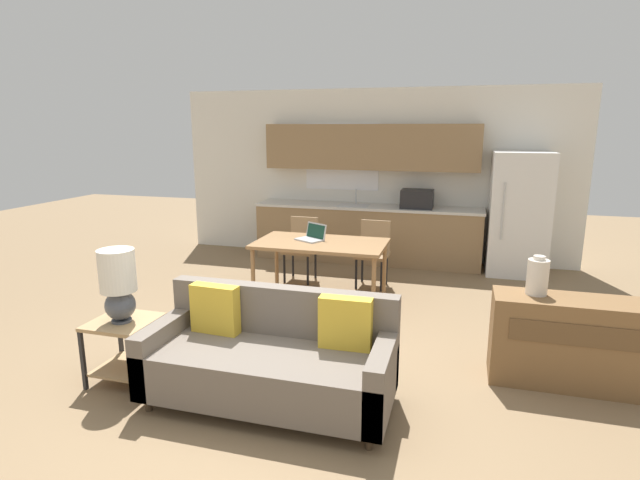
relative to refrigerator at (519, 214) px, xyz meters
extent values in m
plane|color=#7F6647|center=(-2.22, -4.21, -0.88)|extent=(20.00, 20.00, 0.00)
cube|color=silver|center=(-2.22, 0.42, 0.47)|extent=(6.40, 0.06, 2.70)
cube|color=white|center=(-2.71, 0.38, 0.75)|extent=(1.21, 0.01, 1.06)
cube|color=#8E704C|center=(-2.22, 0.08, -0.45)|extent=(3.52, 0.62, 0.86)
cube|color=silver|center=(-2.22, 0.08, 0.00)|extent=(3.55, 0.65, 0.04)
cube|color=#B2B5B7|center=(-2.43, 0.03, 0.02)|extent=(0.48, 0.36, 0.01)
cylinder|color=#B7BABC|center=(-2.43, 0.20, 0.14)|extent=(0.02, 0.02, 0.24)
cube|color=#8E704C|center=(-2.22, 0.22, 0.92)|extent=(3.34, 0.34, 0.70)
cube|color=black|center=(-1.45, 0.03, 0.16)|extent=(0.48, 0.36, 0.28)
cube|color=white|center=(0.00, 0.00, 0.00)|extent=(0.81, 0.74, 1.77)
cylinder|color=silver|center=(-0.24, -0.39, 0.09)|extent=(0.02, 0.02, 0.79)
cube|color=olive|center=(-2.41, -1.94, -0.16)|extent=(1.57, 0.91, 0.04)
cylinder|color=olive|center=(-3.14, -2.33, -0.53)|extent=(0.05, 0.05, 0.70)
cylinder|color=olive|center=(-1.69, -2.33, -0.53)|extent=(0.05, 0.05, 0.70)
cylinder|color=olive|center=(-3.14, -1.54, -0.53)|extent=(0.05, 0.05, 0.70)
cylinder|color=olive|center=(-1.69, -1.54, -0.53)|extent=(0.05, 0.05, 0.70)
cylinder|color=#3D2D1E|center=(-2.99, -4.67, -0.83)|extent=(0.05, 0.05, 0.10)
cylinder|color=#3D2D1E|center=(-1.30, -4.67, -0.83)|extent=(0.05, 0.05, 0.10)
cylinder|color=#3D2D1E|center=(-2.99, -4.03, -0.83)|extent=(0.05, 0.05, 0.10)
cylinder|color=#3D2D1E|center=(-1.30, -4.03, -0.83)|extent=(0.05, 0.05, 0.10)
cube|color=#6B6056|center=(-2.14, -4.35, -0.60)|extent=(1.89, 0.80, 0.36)
cube|color=#6B6056|center=(-2.14, -4.02, -0.41)|extent=(1.89, 0.14, 0.76)
cube|color=#6B6056|center=(-3.02, -4.35, -0.53)|extent=(0.14, 0.80, 0.50)
cube|color=#6B6056|center=(-1.27, -4.35, -0.53)|extent=(0.14, 0.80, 0.50)
cube|color=gold|center=(-2.67, -4.15, -0.22)|extent=(0.41, 0.14, 0.40)
cube|color=gold|center=(-1.59, -4.15, -0.22)|extent=(0.40, 0.13, 0.40)
cube|color=tan|center=(-3.44, -4.30, -0.36)|extent=(0.51, 0.51, 0.03)
cube|color=tan|center=(-3.44, -4.30, -0.77)|extent=(0.46, 0.46, 0.02)
cube|color=#232326|center=(-3.68, -4.54, -0.63)|extent=(0.03, 0.03, 0.51)
cube|color=#232326|center=(-3.21, -4.54, -0.63)|extent=(0.03, 0.03, 0.51)
cube|color=#232326|center=(-3.68, -4.07, -0.63)|extent=(0.03, 0.03, 0.51)
cube|color=#232326|center=(-3.21, -4.07, -0.63)|extent=(0.03, 0.03, 0.51)
cylinder|color=#4C515B|center=(-3.44, -4.33, -0.34)|extent=(0.16, 0.16, 0.02)
sphere|color=#4C515B|center=(-3.44, -4.33, -0.20)|extent=(0.24, 0.24, 0.24)
cylinder|color=white|center=(-3.44, -4.33, 0.09)|extent=(0.29, 0.29, 0.35)
cube|color=brown|center=(0.12, -3.35, -0.51)|extent=(1.23, 0.43, 0.74)
cube|color=brown|center=(0.12, -3.57, -0.36)|extent=(0.98, 0.01, 0.18)
cylinder|color=beige|center=(-0.16, -3.31, 0.01)|extent=(0.17, 0.17, 0.30)
cylinder|color=beige|center=(-0.16, -3.31, 0.17)|extent=(0.09, 0.09, 0.03)
cube|color=#997A56|center=(-1.91, -1.20, -0.45)|extent=(0.44, 0.44, 0.04)
cube|color=#997A56|center=(-1.90, -1.00, -0.22)|extent=(0.40, 0.05, 0.42)
cylinder|color=black|center=(-2.09, -1.36, -0.68)|extent=(0.03, 0.03, 0.41)
cylinder|color=black|center=(-1.75, -1.38, -0.68)|extent=(0.03, 0.03, 0.41)
cylinder|color=black|center=(-2.07, -1.02, -0.68)|extent=(0.03, 0.03, 0.41)
cylinder|color=black|center=(-1.73, -1.04, -0.68)|extent=(0.03, 0.03, 0.41)
cube|color=#997A56|center=(-2.92, -1.21, -0.45)|extent=(0.43, 0.43, 0.04)
cube|color=#997A56|center=(-2.91, -1.02, -0.22)|extent=(0.40, 0.04, 0.42)
cylinder|color=black|center=(-3.09, -1.38, -0.68)|extent=(0.03, 0.03, 0.41)
cylinder|color=black|center=(-2.75, -1.39, -0.68)|extent=(0.03, 0.03, 0.41)
cylinder|color=black|center=(-3.08, -1.04, -0.68)|extent=(0.03, 0.03, 0.41)
cylinder|color=black|center=(-2.74, -1.05, -0.68)|extent=(0.03, 0.03, 0.41)
cube|color=#B7BABC|center=(-2.57, -1.89, -0.13)|extent=(0.39, 0.35, 0.02)
cube|color=#B7BABC|center=(-2.51, -1.79, -0.04)|extent=(0.30, 0.20, 0.20)
cube|color=#143828|center=(-2.52, -1.80, -0.04)|extent=(0.27, 0.18, 0.17)
camera|label=1|loc=(-0.81, -7.59, 1.21)|focal=28.00mm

